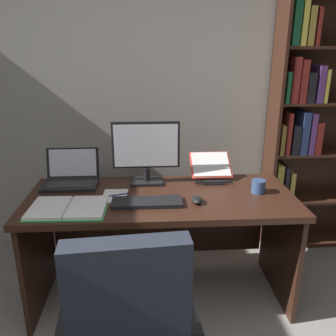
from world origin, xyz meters
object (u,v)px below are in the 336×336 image
Objects in this scene: reading_stand_with_book at (211,167)px; open_binder at (68,208)px; coffee_mug at (258,186)px; desk at (161,219)px; pen at (118,195)px; computer_mouse at (197,200)px; bookshelf at (312,125)px; monitor at (146,153)px; notepad at (115,196)px; laptop at (71,177)px; keyboard at (147,202)px.

reading_stand_with_book reaches higher than open_binder.
reading_stand_with_book is at bearing 132.27° from coffee_mug.
reading_stand_with_book is at bearing 29.86° from desk.
coffee_mug is (0.26, -0.28, -0.04)m from reading_stand_with_book.
desk is 0.36m from pen.
coffee_mug is (0.42, 0.13, 0.02)m from computer_mouse.
computer_mouse reaches higher than desk.
bookshelf reaches higher than desk.
desk is at bearing -59.67° from monitor.
coffee_mug reaches higher than notepad.
monitor is 0.64m from open_binder.
bookshelf reaches higher than laptop.
desk is 0.46m from monitor.
desk is 0.37m from computer_mouse.
desk is 0.31m from keyboard.
desk is 4.71× the size of laptop.
reading_stand_with_book is (0.46, 0.06, -0.13)m from monitor.
computer_mouse is (0.21, -0.21, 0.23)m from desk.
laptop is 0.89m from computer_mouse.
coffee_mug is at bearing -47.73° from reading_stand_with_book.
reading_stand_with_book is at bearing 24.87° from pen.
notepad is 1.50× the size of pen.
keyboard is 3.00× the size of pen.
bookshelf is 1.92m from laptop.
keyboard is 0.23m from notepad.
notepad is (-0.20, 0.12, -0.01)m from keyboard.
bookshelf is 14.77× the size of pen.
computer_mouse reaches higher than open_binder.
bookshelf is at bearing 13.19° from laptop.
desk is at bearing 135.54° from computer_mouse.
pen is (0.02, 0.00, 0.01)m from notepad.
keyboard is 0.93× the size of open_binder.
pen is at bearing 33.71° from open_binder.
notepad is at bearing -155.80° from reading_stand_with_book.
bookshelf is at bearing 30.67° from keyboard.
coffee_mug reaches higher than keyboard.
desk is 3.71× the size of monitor.
monitor is 0.77m from coffee_mug.
keyboard is (0.00, -0.36, -0.20)m from monitor.
monitor is 0.51m from computer_mouse.
pen is (-0.18, -0.24, -0.20)m from monitor.
reading_stand_with_book is 0.73m from notepad.
desk is 12.06× the size of pen.
laptop is 1.25m from coffee_mug.
keyboard is 0.30m from computer_mouse.
notepad is (0.31, -0.24, -0.04)m from laptop.
bookshelf is 19.89× the size of computer_mouse.
computer_mouse is at bearing -23.89° from laptop.
bookshelf is 1.41m from monitor.
keyboard is 0.62m from reading_stand_with_book.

